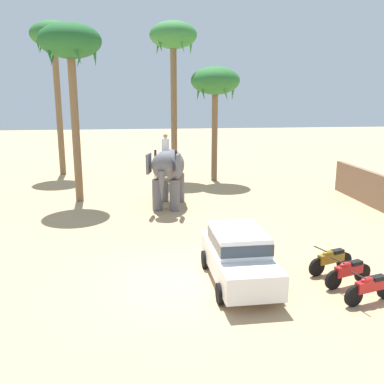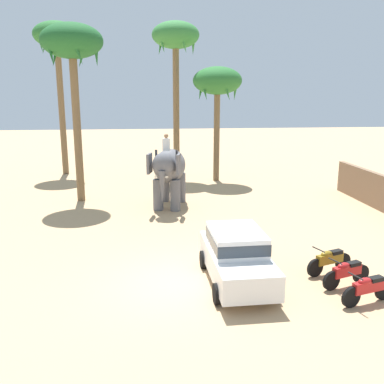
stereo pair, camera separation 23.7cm
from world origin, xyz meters
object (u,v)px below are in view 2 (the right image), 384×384
object	(u,v)px
car_sedan_foreground	(236,254)
palm_tree_left_of_road	(217,84)
motorcycle_nearest_camera	(368,288)
palm_tree_behind_elephant	(176,42)
motorcycle_second_in_row	(347,272)
motorcycle_mid_row	(330,260)
palm_tree_near_hut	(57,41)
palm_tree_far_back	(72,47)
elephant_with_mahout	(169,169)

from	to	relation	value
car_sedan_foreground	palm_tree_left_of_road	size ratio (longest dim) A/B	0.55
motorcycle_nearest_camera	car_sedan_foreground	bearing A→B (deg)	152.35
palm_tree_behind_elephant	palm_tree_left_of_road	distance (m)	4.23
car_sedan_foreground	motorcycle_second_in_row	world-z (taller)	car_sedan_foreground
motorcycle_mid_row	palm_tree_near_hut	distance (m)	24.34
motorcycle_nearest_camera	palm_tree_far_back	world-z (taller)	palm_tree_far_back
car_sedan_foreground	motorcycle_nearest_camera	size ratio (longest dim) A/B	2.35
car_sedan_foreground	palm_tree_far_back	distance (m)	14.78
car_sedan_foreground	motorcycle_second_in_row	distance (m)	3.41
motorcycle_second_in_row	palm_tree_near_hut	xyz separation A→B (m)	(-11.97, 20.30, 8.88)
motorcycle_second_in_row	motorcycle_mid_row	size ratio (longest dim) A/B	1.00
motorcycle_nearest_camera	motorcycle_second_in_row	size ratio (longest dim) A/B	1.01
palm_tree_near_hut	palm_tree_left_of_road	xyz separation A→B (m)	(10.69, -3.71, -2.91)
palm_tree_behind_elephant	motorcycle_mid_row	bearing A→B (deg)	-77.95
palm_tree_near_hut	palm_tree_far_back	world-z (taller)	palm_tree_near_hut
elephant_with_mahout	motorcycle_second_in_row	world-z (taller)	elephant_with_mahout
palm_tree_near_hut	palm_tree_far_back	distance (m)	8.77
elephant_with_mahout	motorcycle_second_in_row	distance (m)	11.25
car_sedan_foreground	elephant_with_mahout	distance (m)	9.53
motorcycle_mid_row	palm_tree_behind_elephant	world-z (taller)	palm_tree_behind_elephant
motorcycle_nearest_camera	palm_tree_left_of_road	xyz separation A→B (m)	(-1.38, 17.69, 5.97)
motorcycle_second_in_row	palm_tree_behind_elephant	xyz separation A→B (m)	(-3.84, 18.48, 8.75)
palm_tree_left_of_road	motorcycle_second_in_row	bearing A→B (deg)	-85.59
palm_tree_far_back	motorcycle_second_in_row	bearing A→B (deg)	-50.99
palm_tree_left_of_road	elephant_with_mahout	bearing A→B (deg)	-118.67
motorcycle_nearest_camera	motorcycle_mid_row	distance (m)	2.10
palm_tree_near_hut	palm_tree_left_of_road	bearing A→B (deg)	-19.13
palm_tree_far_back	palm_tree_near_hut	bearing A→B (deg)	105.43
car_sedan_foreground	motorcycle_mid_row	xyz separation A→B (m)	(3.19, 0.31, -0.46)
motorcycle_second_in_row	palm_tree_left_of_road	bearing A→B (deg)	94.41
elephant_with_mahout	palm_tree_near_hut	distance (m)	14.49
palm_tree_left_of_road	palm_tree_far_back	xyz separation A→B (m)	(-8.38, -4.66, 1.68)
motorcycle_nearest_camera	palm_tree_far_back	bearing A→B (deg)	126.84
palm_tree_left_of_road	motorcycle_nearest_camera	bearing A→B (deg)	-85.55
car_sedan_foreground	motorcycle_nearest_camera	world-z (taller)	car_sedan_foreground
elephant_with_mahout	palm_tree_near_hut	xyz separation A→B (m)	(-7.10, 10.27, 7.35)
motorcycle_second_in_row	motorcycle_mid_row	world-z (taller)	same
elephant_with_mahout	motorcycle_nearest_camera	distance (m)	12.28
car_sedan_foreground	palm_tree_behind_elephant	xyz separation A→B (m)	(-0.54, 17.80, 8.29)
motorcycle_nearest_camera	motorcycle_second_in_row	xyz separation A→B (m)	(-0.10, 1.10, 0.00)
palm_tree_behind_elephant	motorcycle_nearest_camera	bearing A→B (deg)	-78.63
car_sedan_foreground	elephant_with_mahout	world-z (taller)	elephant_with_mahout
palm_tree_behind_elephant	palm_tree_far_back	world-z (taller)	palm_tree_behind_elephant
motorcycle_nearest_camera	motorcycle_second_in_row	distance (m)	1.10
car_sedan_foreground	palm_tree_far_back	world-z (taller)	palm_tree_far_back
elephant_with_mahout	motorcycle_second_in_row	xyz separation A→B (m)	(4.87, -10.02, -1.53)
elephant_with_mahout	palm_tree_near_hut	world-z (taller)	palm_tree_near_hut
motorcycle_second_in_row	motorcycle_mid_row	xyz separation A→B (m)	(-0.11, 0.99, 0.00)
elephant_with_mahout	motorcycle_mid_row	bearing A→B (deg)	-62.21
palm_tree_left_of_road	motorcycle_mid_row	bearing A→B (deg)	-85.70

